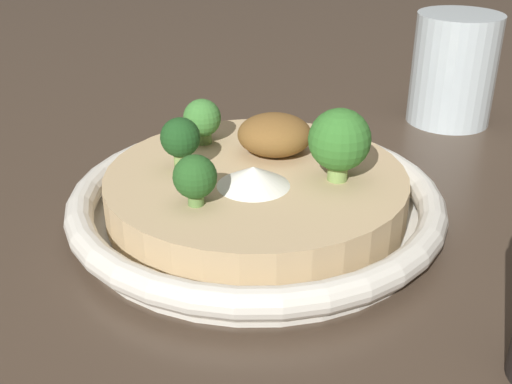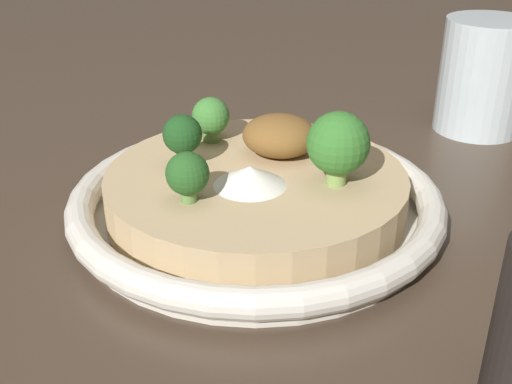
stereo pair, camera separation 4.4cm
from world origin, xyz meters
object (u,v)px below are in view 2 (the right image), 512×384
broccoli_front_right (211,118)px  drinking_glass (483,76)px  broccoli_left (338,145)px  broccoli_back_right (188,175)px  broccoli_right (182,137)px  risotto_bowl (256,198)px

broccoli_front_right → drinking_glass: size_ratio=0.33×
broccoli_left → broccoli_front_right: (0.10, -0.06, -0.01)m
broccoli_back_right → drinking_glass: size_ratio=0.32×
broccoli_back_right → drinking_glass: drinking_glass is taller
broccoli_right → broccoli_front_right: broccoli_right is taller
broccoli_right → broccoli_front_right: 0.05m
broccoli_right → broccoli_left: size_ratio=0.76×
risotto_bowl → broccoli_front_right: 0.08m
broccoli_left → drinking_glass: 0.25m
risotto_bowl → broccoli_back_right: (0.03, 0.05, 0.04)m
risotto_bowl → drinking_glass: 0.27m
broccoli_right → broccoli_back_right: bearing=110.8°
broccoli_right → broccoli_back_right: (-0.02, 0.05, -0.00)m
broccoli_front_right → broccoli_left: bearing=150.7°
broccoli_front_right → risotto_bowl: bearing=132.1°
broccoli_back_right → drinking_glass: (-0.20, -0.26, -0.00)m
broccoli_right → risotto_bowl: bearing=-178.6°
broccoli_left → drinking_glass: (-0.11, -0.22, -0.01)m
broccoli_left → broccoli_front_right: broccoli_left is taller
broccoli_right → drinking_glass: (-0.22, -0.21, -0.01)m
broccoli_right → broccoli_left: bearing=177.2°
risotto_bowl → broccoli_right: size_ratio=6.93×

